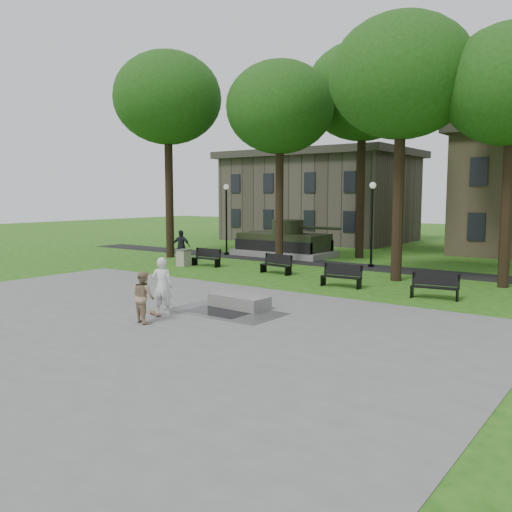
% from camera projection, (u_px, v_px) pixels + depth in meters
% --- Properties ---
extents(ground, '(120.00, 120.00, 0.00)m').
position_uv_depth(ground, '(224.00, 300.00, 20.85)').
color(ground, '#205413').
rests_on(ground, ground).
extents(plaza, '(22.00, 16.00, 0.02)m').
position_uv_depth(plaza, '(121.00, 325.00, 16.86)').
color(plaza, gray).
rests_on(plaza, ground).
extents(footpath, '(44.00, 2.60, 0.01)m').
position_uv_depth(footpath, '(360.00, 267.00, 30.45)').
color(footpath, black).
rests_on(footpath, ground).
extents(building_left, '(15.00, 10.00, 7.20)m').
position_uv_depth(building_left, '(319.00, 200.00, 48.12)').
color(building_left, '#4C443D').
rests_on(building_left, ground).
extents(tree_0, '(6.80, 6.80, 12.97)m').
position_uv_depth(tree_0, '(168.00, 99.00, 34.00)').
color(tree_0, black).
rests_on(tree_0, ground).
extents(tree_1, '(6.20, 6.20, 11.63)m').
position_uv_depth(tree_1, '(280.00, 108.00, 30.89)').
color(tree_1, black).
rests_on(tree_1, ground).
extents(tree_2, '(6.60, 6.60, 12.16)m').
position_uv_depth(tree_2, '(402.00, 78.00, 24.53)').
color(tree_2, black).
rests_on(tree_2, ground).
extents(tree_4, '(7.20, 7.20, 13.50)m').
position_uv_depth(tree_4, '(363.00, 92.00, 33.65)').
color(tree_4, black).
rests_on(tree_4, ground).
extents(tree_5, '(6.40, 6.40, 12.44)m').
position_uv_depth(tree_5, '(512.00, 89.00, 29.12)').
color(tree_5, black).
rests_on(tree_5, ground).
extents(lamp_left, '(0.36, 0.36, 4.73)m').
position_uv_depth(lamp_left, '(226.00, 213.00, 36.27)').
color(lamp_left, black).
rests_on(lamp_left, ground).
extents(lamp_mid, '(0.36, 0.36, 4.73)m').
position_uv_depth(lamp_mid, '(372.00, 217.00, 30.08)').
color(lamp_mid, black).
rests_on(lamp_mid, ground).
extents(tank_monument, '(7.45, 3.40, 2.40)m').
position_uv_depth(tank_monument, '(284.00, 243.00, 35.76)').
color(tank_monument, gray).
rests_on(tank_monument, ground).
extents(puddle, '(2.20, 1.20, 0.00)m').
position_uv_depth(puddle, '(218.00, 312.00, 18.64)').
color(puddle, black).
rests_on(puddle, plaza).
extents(concrete_block, '(2.25, 1.13, 0.45)m').
position_uv_depth(concrete_block, '(239.00, 301.00, 19.36)').
color(concrete_block, gray).
rests_on(concrete_block, plaza).
extents(skateboard, '(0.80, 0.47, 0.07)m').
position_uv_depth(skateboard, '(155.00, 314.00, 18.17)').
color(skateboard, brown).
rests_on(skateboard, plaza).
extents(skateboarder, '(0.85, 0.73, 1.96)m').
position_uv_depth(skateboarder, '(162.00, 286.00, 18.03)').
color(skateboarder, white).
rests_on(skateboarder, plaza).
extents(friend_watching, '(0.93, 0.80, 1.65)m').
position_uv_depth(friend_watching, '(144.00, 297.00, 17.03)').
color(friend_watching, tan).
rests_on(friend_watching, plaza).
extents(pedestrian_walker, '(1.24, 0.82, 1.95)m').
position_uv_depth(pedestrian_walker, '(181.00, 246.00, 32.26)').
color(pedestrian_walker, '#21222D').
rests_on(pedestrian_walker, ground).
extents(park_bench_0, '(1.81, 0.56, 1.00)m').
position_uv_depth(park_bench_0, '(207.00, 257.00, 30.67)').
color(park_bench_0, black).
rests_on(park_bench_0, ground).
extents(park_bench_1, '(1.84, 0.75, 1.00)m').
position_uv_depth(park_bench_1, '(277.00, 264.00, 27.72)').
color(park_bench_1, black).
rests_on(park_bench_1, ground).
extents(park_bench_2, '(1.82, 0.63, 1.00)m').
position_uv_depth(park_bench_2, '(342.00, 275.00, 23.75)').
color(park_bench_2, black).
rests_on(park_bench_2, ground).
extents(park_bench_3, '(1.85, 0.80, 1.00)m').
position_uv_depth(park_bench_3, '(435.00, 285.00, 21.08)').
color(park_bench_3, black).
rests_on(park_bench_3, ground).
extents(trash_bin, '(0.68, 0.68, 0.96)m').
position_uv_depth(trash_bin, '(183.00, 258.00, 30.70)').
color(trash_bin, '#A59788').
rests_on(trash_bin, ground).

